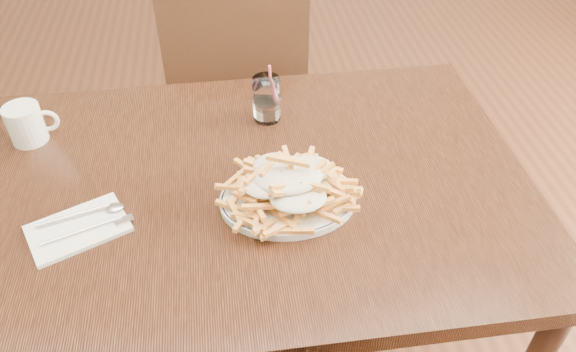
{
  "coord_description": "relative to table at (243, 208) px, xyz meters",
  "views": [
    {
      "loc": [
        -0.02,
        -0.87,
        1.53
      ],
      "look_at": [
        0.09,
        -0.08,
        0.82
      ],
      "focal_mm": 35.0,
      "sensor_mm": 36.0,
      "label": 1
    }
  ],
  "objects": [
    {
      "name": "fries_plate",
      "position": [
        0.09,
        -0.08,
        0.09
      ],
      "size": [
        0.31,
        0.29,
        0.02
      ],
      "color": "white",
      "rests_on": "table"
    },
    {
      "name": "chair_far",
      "position": [
        0.04,
        0.7,
        -0.15
      ],
      "size": [
        0.45,
        0.45,
        0.91
      ],
      "color": "#321D10",
      "rests_on": "ground"
    },
    {
      "name": "table",
      "position": [
        0.0,
        0.0,
        0.0
      ],
      "size": [
        1.2,
        0.8,
        0.75
      ],
      "color": "black",
      "rests_on": "ground"
    },
    {
      "name": "cutlery",
      "position": [
        -0.31,
        -0.09,
        0.09
      ],
      "size": [
        0.19,
        0.12,
        0.01
      ],
      "color": "silver",
      "rests_on": "napkin"
    },
    {
      "name": "loaded_fries",
      "position": [
        0.09,
        -0.08,
        0.14
      ],
      "size": [
        0.28,
        0.23,
        0.08
      ],
      "color": "#E9A147",
      "rests_on": "fries_plate"
    },
    {
      "name": "napkin",
      "position": [
        -0.31,
        -0.1,
        0.08
      ],
      "size": [
        0.21,
        0.18,
        0.01
      ],
      "primitive_type": "cube",
      "rotation": [
        0.0,
        0.0,
        0.43
      ],
      "color": "white",
      "rests_on": "table"
    },
    {
      "name": "water_glass",
      "position": [
        0.08,
        0.22,
        0.12
      ],
      "size": [
        0.07,
        0.07,
        0.14
      ],
      "color": "white",
      "rests_on": "table"
    },
    {
      "name": "coffee_mug",
      "position": [
        -0.46,
        0.21,
        0.12
      ],
      "size": [
        0.11,
        0.08,
        0.09
      ],
      "color": "white",
      "rests_on": "table"
    }
  ]
}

